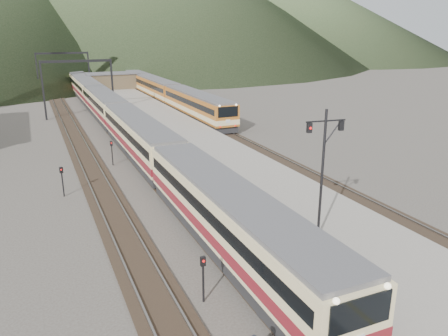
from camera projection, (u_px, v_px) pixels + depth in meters
name	position (u px, v px, depth m)	size (l,w,h in m)	color
track_main	(123.00, 137.00, 50.12)	(2.60, 200.00, 0.23)	black
track_far	(77.00, 141.00, 48.20)	(2.60, 200.00, 0.23)	black
track_second	(215.00, 129.00, 54.55)	(2.60, 200.00, 0.23)	black
platform	(175.00, 133.00, 50.40)	(8.00, 100.00, 1.00)	gray
gantry_near	(78.00, 77.00, 60.47)	(9.55, 0.25, 8.00)	black
gantry_far	(63.00, 65.00, 82.29)	(9.55, 0.25, 8.00)	black
station_shed	(112.00, 81.00, 84.70)	(9.40, 4.40, 3.10)	brown
hill_c	(262.00, 5.00, 233.42)	(160.00, 160.00, 50.00)	#2C3F22
main_train	(104.00, 104.00, 60.50)	(3.07, 105.15, 3.75)	beige
second_train	(156.00, 88.00, 77.65)	(3.03, 62.11, 3.70)	#AC6220
signal_mast	(323.00, 162.00, 22.49)	(2.19, 0.42, 7.01)	black
short_signal_a	(203.00, 273.00, 19.33)	(0.23, 0.17, 2.27)	black
short_signal_b	(112.00, 150.00, 39.47)	(0.22, 0.16, 2.27)	black
short_signal_c	(62.00, 178.00, 31.92)	(0.27, 0.24, 2.27)	black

